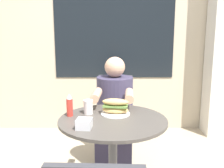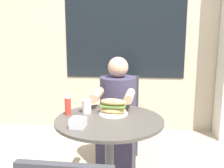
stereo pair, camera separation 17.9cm
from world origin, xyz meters
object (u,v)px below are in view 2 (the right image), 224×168
(cafe_table, at_px, (109,146))
(seated_diner, at_px, (117,126))
(sandwich_on_plate, at_px, (113,107))
(drink_cup, at_px, (87,106))
(condiment_bottle, at_px, (68,104))
(diner_chair, at_px, (121,110))

(cafe_table, height_order, seated_diner, seated_diner)
(cafe_table, relative_size, sandwich_on_plate, 3.56)
(drink_cup, bearing_deg, cafe_table, -33.22)
(seated_diner, distance_m, condiment_bottle, 0.66)
(sandwich_on_plate, xyz_separation_m, condiment_bottle, (-0.32, -0.04, 0.03))
(drink_cup, height_order, condiment_bottle, condiment_bottle)
(cafe_table, bearing_deg, condiment_bottle, 167.69)
(seated_diner, xyz_separation_m, condiment_bottle, (-0.32, -0.48, 0.33))
(condiment_bottle, bearing_deg, diner_chair, 68.46)
(cafe_table, height_order, condiment_bottle, condiment_bottle)
(seated_diner, height_order, drink_cup, seated_diner)
(condiment_bottle, bearing_deg, sandwich_on_plate, 6.44)
(seated_diner, bearing_deg, sandwich_on_plate, 93.94)
(diner_chair, height_order, drink_cup, diner_chair)
(sandwich_on_plate, bearing_deg, seated_diner, 90.25)
(cafe_table, distance_m, diner_chair, 0.89)
(diner_chair, xyz_separation_m, seated_diner, (-0.01, -0.35, -0.04))
(diner_chair, bearing_deg, drink_cup, 79.20)
(cafe_table, bearing_deg, drink_cup, 146.78)
(drink_cup, bearing_deg, condiment_bottle, -158.46)
(cafe_table, bearing_deg, seated_diner, 88.25)
(condiment_bottle, bearing_deg, drink_cup, 21.54)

